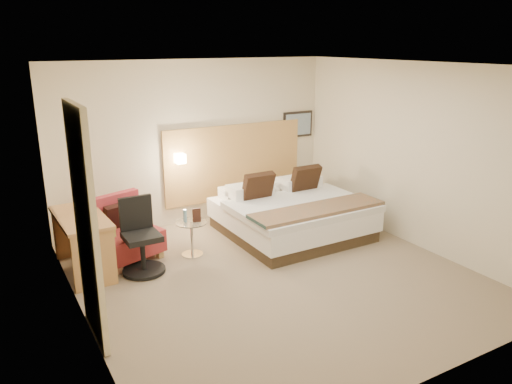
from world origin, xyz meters
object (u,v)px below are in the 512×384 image
lounge_chair (123,234)px  desk (83,227)px  side_table (192,237)px  desk_chair (141,242)px  bed (291,214)px

lounge_chair → desk: size_ratio=0.81×
side_table → desk_chair: bearing=-168.5°
desk → side_table: bearing=-9.2°
lounge_chair → bed: bearing=-8.6°
side_table → desk: 1.48m
desk_chair → desk: bearing=148.7°
side_table → lounge_chair: bearing=156.0°
bed → lounge_chair: bearing=171.4°
lounge_chair → side_table: 0.96m
bed → desk: 3.16m
bed → lounge_chair: size_ratio=2.05×
bed → desk_chair: bed is taller
desk → desk_chair: bearing=-31.3°
desk_chair → lounge_chair: bearing=99.5°
side_table → desk: size_ratio=0.44×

